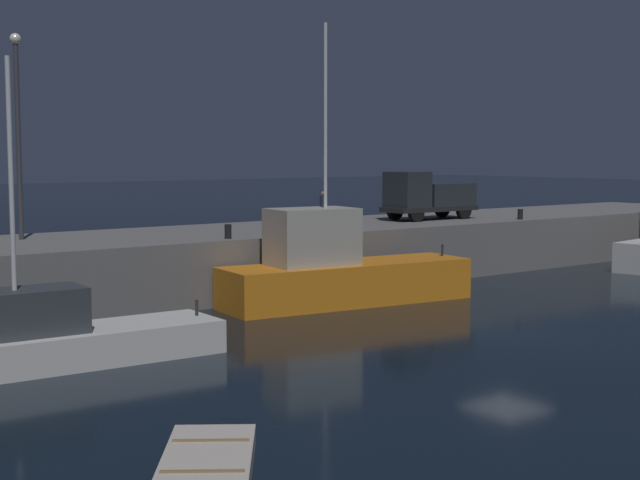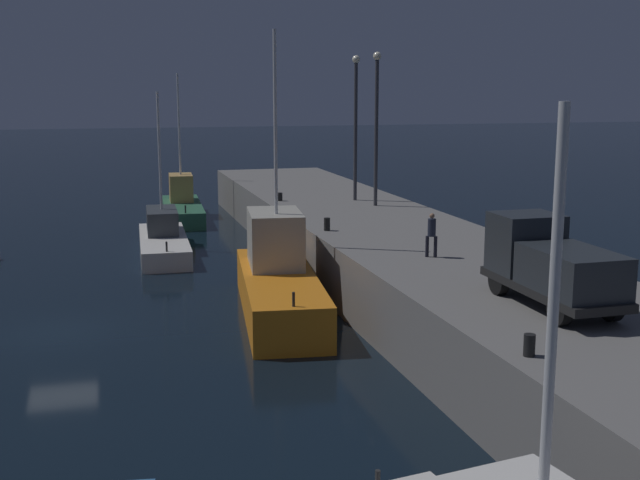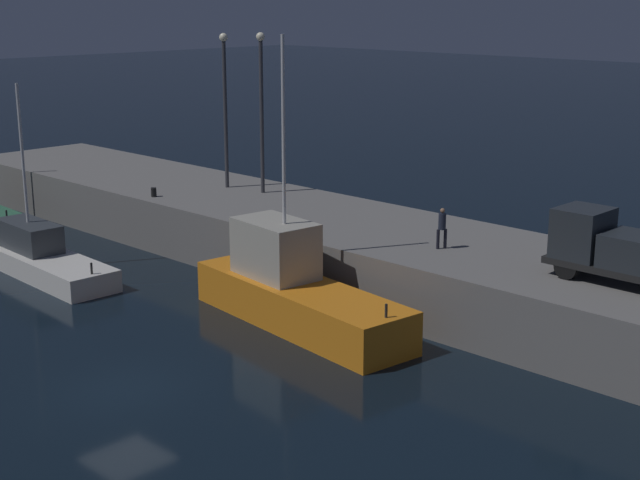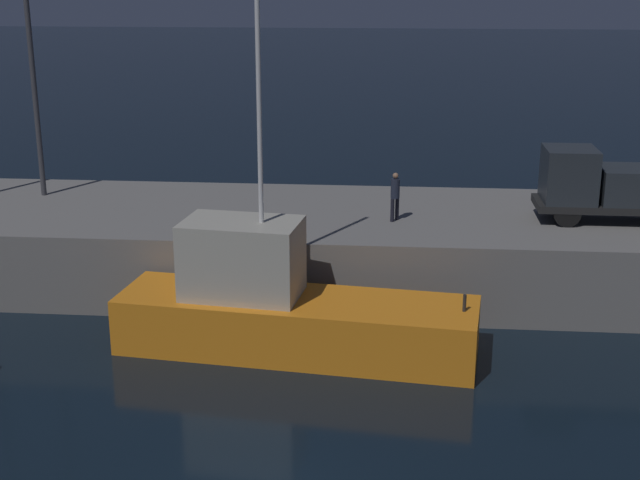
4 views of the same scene
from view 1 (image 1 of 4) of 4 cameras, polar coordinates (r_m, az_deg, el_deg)
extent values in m
plane|color=black|center=(31.56, 11.59, -5.84)|extent=(320.00, 320.00, 0.00)
cube|color=slate|center=(42.33, -3.48, -1.07)|extent=(64.38, 8.03, 2.64)
cube|color=orange|center=(37.27, 1.68, -2.70)|extent=(10.83, 4.08, 1.67)
cube|color=#ADA899|center=(36.21, -0.49, 0.20)|extent=(3.62, 2.51, 2.26)
cylinder|color=silver|center=(36.39, 0.34, 7.71)|extent=(0.14, 0.14, 7.24)
cylinder|color=#262626|center=(39.91, 7.61, -0.63)|extent=(0.10, 0.10, 0.50)
cube|color=silver|center=(27.67, -15.51, -6.46)|extent=(9.30, 2.87, 1.00)
cube|color=#33383D|center=(27.04, -18.36, -4.33)|extent=(3.83, 1.80, 1.30)
cylinder|color=silver|center=(26.67, -18.66, 3.89)|extent=(0.14, 0.14, 6.44)
cylinder|color=#262626|center=(29.17, -7.67, -4.20)|extent=(0.10, 0.10, 0.50)
cube|color=beige|center=(17.91, -7.04, -13.84)|extent=(3.71, 4.25, 0.44)
cube|color=olive|center=(18.67, -6.80, -12.26)|extent=(1.29, 0.95, 0.04)
cube|color=olive|center=(17.00, -7.33, -14.07)|extent=(1.29, 0.95, 0.04)
cylinder|color=#38383D|center=(38.54, -18.23, 5.78)|extent=(0.20, 0.20, 7.76)
sphere|color=#F9EFCC|center=(38.80, -18.42, 11.79)|extent=(0.44, 0.44, 0.44)
cylinder|color=black|center=(46.41, 6.00, 1.68)|extent=(0.90, 0.28, 0.90)
cylinder|color=black|center=(47.59, 4.68, 1.79)|extent=(0.90, 0.28, 0.90)
cylinder|color=black|center=(48.81, 8.93, 1.83)|extent=(0.90, 0.28, 0.90)
cylinder|color=black|center=(49.93, 7.60, 1.93)|extent=(0.90, 0.28, 0.90)
cube|color=black|center=(48.16, 6.83, 1.96)|extent=(5.34, 1.91, 0.25)
cube|color=#23282D|center=(47.01, 5.44, 3.15)|extent=(1.71, 1.91, 1.81)
cube|color=#23282D|center=(48.80, 7.66, 2.83)|extent=(3.10, 1.91, 1.17)
cylinder|color=black|center=(43.02, 0.16, 1.35)|extent=(0.13, 0.13, 0.80)
cylinder|color=black|center=(42.71, 0.21, 1.32)|extent=(0.13, 0.13, 0.80)
cylinder|color=#1E2333|center=(42.82, 0.19, 2.31)|extent=(0.42, 0.42, 0.66)
sphere|color=#8C664C|center=(42.80, 0.19, 2.91)|extent=(0.19, 0.19, 0.19)
cylinder|color=black|center=(48.96, 12.34, 1.57)|extent=(0.28, 0.28, 0.54)
cylinder|color=black|center=(37.35, -5.74, 0.53)|extent=(0.28, 0.28, 0.58)
camera|label=2|loc=(57.89, 30.64, 7.46)|focal=45.10mm
camera|label=3|loc=(48.20, 47.86, 11.29)|focal=51.88mm
camera|label=4|loc=(26.82, 43.67, 14.24)|focal=49.84mm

